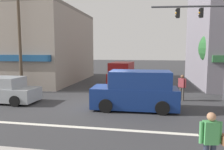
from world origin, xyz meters
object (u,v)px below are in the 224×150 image
object	(u,v)px
street_tree	(219,48)
pedestrian_foreground_with_bag	(211,140)
van_waiting_far	(122,74)
pedestrian_mid_crossing	(182,86)
sedan_crossing_center	(5,91)
van_parked_curbside	(136,91)
utility_pole_near_left	(19,32)
traffic_light_mast	(212,35)

from	to	relation	value
street_tree	pedestrian_foreground_with_bag	bearing A→B (deg)	-105.97
van_waiting_far	pedestrian_mid_crossing	distance (m)	7.34
van_waiting_far	sedan_crossing_center	bearing A→B (deg)	-127.25
van_parked_curbside	pedestrian_mid_crossing	world-z (taller)	van_parked_curbside
pedestrian_mid_crossing	van_waiting_far	bearing A→B (deg)	128.94
utility_pole_near_left	traffic_light_mast	world-z (taller)	utility_pole_near_left
van_waiting_far	pedestrian_foreground_with_bag	distance (m)	14.94
sedan_crossing_center	traffic_light_mast	bearing A→B (deg)	13.65
street_tree	pedestrian_mid_crossing	bearing A→B (deg)	-127.44
sedan_crossing_center	van_waiting_far	bearing A→B (deg)	52.75
traffic_light_mast	van_parked_curbside	bearing A→B (deg)	-144.53
utility_pole_near_left	van_waiting_far	distance (m)	9.37
utility_pole_near_left	pedestrian_mid_crossing	world-z (taller)	utility_pole_near_left
pedestrian_foreground_with_bag	van_waiting_far	bearing A→B (deg)	106.35
street_tree	van_waiting_far	distance (m)	8.37
van_waiting_far	pedestrian_mid_crossing	xyz separation A→B (m)	(4.62, -5.71, -0.06)
street_tree	traffic_light_mast	bearing A→B (deg)	-112.41
van_parked_curbside	sedan_crossing_center	bearing A→B (deg)	178.93
sedan_crossing_center	pedestrian_foreground_with_bag	size ratio (longest dim) A/B	2.47
traffic_light_mast	pedestrian_foreground_with_bag	world-z (taller)	traffic_light_mast
traffic_light_mast	pedestrian_mid_crossing	world-z (taller)	traffic_light_mast
van_parked_curbside	pedestrian_mid_crossing	distance (m)	3.75
street_tree	van_waiting_far	size ratio (longest dim) A/B	1.04
utility_pole_near_left	van_waiting_far	xyz separation A→B (m)	(7.09, 4.98, -3.58)
utility_pole_near_left	van_parked_curbside	distance (m)	10.22
van_waiting_far	traffic_light_mast	bearing A→B (deg)	-38.47
utility_pole_near_left	pedestrian_foreground_with_bag	xyz separation A→B (m)	(11.29, -9.36, -3.64)
street_tree	utility_pole_near_left	world-z (taller)	utility_pole_near_left
traffic_light_mast	van_waiting_far	distance (m)	8.76
street_tree	sedan_crossing_center	xyz separation A→B (m)	(-14.09, -6.72, -2.64)
street_tree	van_parked_curbside	world-z (taller)	street_tree
utility_pole_near_left	pedestrian_mid_crossing	xyz separation A→B (m)	(11.70, -0.73, -3.64)
sedan_crossing_center	van_waiting_far	xyz separation A→B (m)	(6.19, 8.14, 0.29)
utility_pole_near_left	traffic_light_mast	bearing A→B (deg)	-0.44
van_parked_curbside	pedestrian_mid_crossing	bearing A→B (deg)	43.41
van_parked_curbside	pedestrian_foreground_with_bag	world-z (taller)	van_parked_curbside
street_tree	van_parked_curbside	size ratio (longest dim) A/B	1.06
street_tree	traffic_light_mast	world-z (taller)	traffic_light_mast
pedestrian_foreground_with_bag	pedestrian_mid_crossing	bearing A→B (deg)	87.29
utility_pole_near_left	street_tree	bearing A→B (deg)	13.36
van_parked_curbside	pedestrian_foreground_with_bag	size ratio (longest dim) A/B	2.79
street_tree	sedan_crossing_center	distance (m)	15.84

